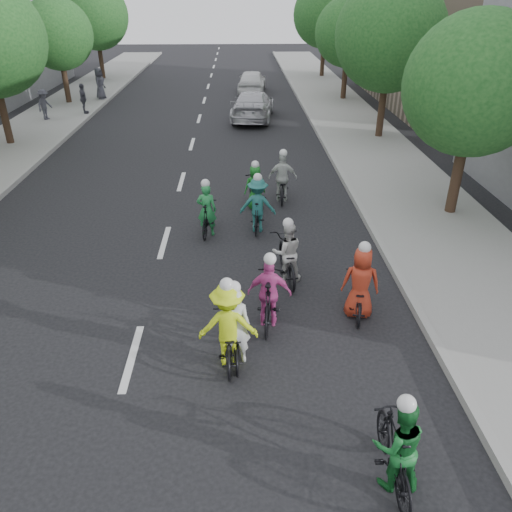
{
  "coord_description": "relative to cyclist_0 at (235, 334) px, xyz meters",
  "views": [
    {
      "loc": [
        2.17,
        -7.71,
        6.41
      ],
      "look_at": [
        2.51,
        2.25,
        1.0
      ],
      "focal_mm": 35.0,
      "sensor_mm": 36.0,
      "label": 1
    }
  ],
  "objects": [
    {
      "name": "ground",
      "position": [
        -2.03,
        0.08,
        -0.58
      ],
      "size": [
        120.0,
        120.0,
        0.0
      ],
      "primitive_type": "plane",
      "color": "black",
      "rests_on": "ground"
    },
    {
      "name": "curb_left",
      "position": [
        -8.08,
        10.08,
        -0.49
      ],
      "size": [
        0.18,
        80.0,
        0.18
      ],
      "primitive_type": "cube",
      "color": "#999993",
      "rests_on": "ground"
    },
    {
      "name": "sidewalk_right",
      "position": [
        5.97,
        10.08,
        -0.5
      ],
      "size": [
        4.0,
        80.0,
        0.15
      ],
      "primitive_type": "cube",
      "color": "gray",
      "rests_on": "ground"
    },
    {
      "name": "curb_right",
      "position": [
        4.02,
        10.08,
        -0.49
      ],
      "size": [
        0.18,
        80.0,
        0.18
      ],
      "primitive_type": "cube",
      "color": "#999993",
      "rests_on": "ground"
    },
    {
      "name": "bldg_se",
      "position": [
        13.97,
        24.08,
        3.42
      ],
      "size": [
        10.0,
        14.0,
        8.0
      ],
      "primitive_type": "cube",
      "color": "gray",
      "rests_on": "ground"
    },
    {
      "name": "tree_l_4",
      "position": [
        -10.23,
        24.08,
        3.39
      ],
      "size": [
        4.0,
        4.0,
        5.97
      ],
      "color": "black",
      "rests_on": "ground"
    },
    {
      "name": "tree_l_5",
      "position": [
        -10.23,
        33.08,
        3.94
      ],
      "size": [
        4.8,
        4.8,
        6.93
      ],
      "color": "black",
      "rests_on": "ground"
    },
    {
      "name": "tree_r_0",
      "position": [
        6.77,
        6.68,
        3.39
      ],
      "size": [
        4.0,
        4.0,
        5.97
      ],
      "color": "black",
      "rests_on": "ground"
    },
    {
      "name": "tree_r_1",
      "position": [
        6.77,
        15.68,
        3.94
      ],
      "size": [
        4.8,
        4.8,
        6.93
      ],
      "color": "black",
      "rests_on": "ground"
    },
    {
      "name": "tree_r_2",
      "position": [
        6.77,
        24.68,
        3.39
      ],
      "size": [
        4.0,
        4.0,
        5.97
      ],
      "color": "black",
      "rests_on": "ground"
    },
    {
      "name": "tree_r_3",
      "position": [
        6.77,
        33.68,
        3.94
      ],
      "size": [
        4.8,
        4.8,
        6.93
      ],
      "color": "black",
      "rests_on": "ground"
    },
    {
      "name": "cyclist_0",
      "position": [
        0.0,
        0.0,
        0.0
      ],
      "size": [
        0.61,
        1.54,
        1.79
      ],
      "rotation": [
        0.0,
        0.0,
        3.19
      ],
      "color": "black",
      "rests_on": "ground"
    },
    {
      "name": "cyclist_1",
      "position": [
        2.29,
        -2.8,
        0.07
      ],
      "size": [
        0.75,
        1.78,
        1.69
      ],
      "rotation": [
        0.0,
        0.0,
        3.13
      ],
      "color": "black",
      "rests_on": "ground"
    },
    {
      "name": "cyclist_2",
      "position": [
        -0.12,
        -0.06,
        0.12
      ],
      "size": [
        1.12,
        1.69,
        1.88
      ],
      "rotation": [
        0.0,
        0.0,
        3.15
      ],
      "color": "black",
      "rests_on": "ground"
    },
    {
      "name": "cyclist_3",
      "position": [
        0.72,
        1.17,
        0.08
      ],
      "size": [
        0.97,
        1.95,
        1.73
      ],
      "rotation": [
        0.0,
        0.0,
        3.01
      ],
      "color": "black",
      "rests_on": "ground"
    },
    {
      "name": "cyclist_4",
      "position": [
        2.69,
        1.43,
        0.05
      ],
      "size": [
        0.89,
        1.71,
        1.81
      ],
      "rotation": [
        0.0,
        0.0,
        2.96
      ],
      "color": "black",
      "rests_on": "ground"
    },
    {
      "name": "cyclist_5",
      "position": [
        -0.82,
        5.64,
        0.02
      ],
      "size": [
        0.64,
        1.66,
        1.69
      ],
      "rotation": [
        0.0,
        0.0,
        3.03
      ],
      "color": "black",
      "rests_on": "ground"
    },
    {
      "name": "cyclist_6",
      "position": [
        1.26,
        3.01,
        0.02
      ],
      "size": [
        0.87,
        2.02,
        1.66
      ],
      "rotation": [
        0.0,
        0.0,
        3.24
      ],
      "color": "black",
      "rests_on": "ground"
    },
    {
      "name": "cyclist_7",
      "position": [
        0.65,
        5.81,
        0.12
      ],
      "size": [
        1.11,
        1.64,
        1.78
      ],
      "rotation": [
        0.0,
        0.0,
        3.03
      ],
      "color": "black",
      "rests_on": "ground"
    },
    {
      "name": "cyclist_8",
      "position": [
        1.57,
        8.15,
        0.03
      ],
      "size": [
        0.99,
        1.79,
        1.78
      ],
      "rotation": [
        0.0,
        0.0,
        3.05
      ],
      "color": "black",
      "rests_on": "ground"
    },
    {
      "name": "cyclist_9",
      "position": [
        0.64,
        7.59,
        0.02
      ],
      "size": [
        0.8,
        1.79,
        1.58
      ],
      "rotation": [
        0.0,
        0.0,
        3.33
      ],
      "color": "black",
      "rests_on": "ground"
    },
    {
      "name": "follow_car_lead",
      "position": [
        0.92,
        19.88,
        0.17
      ],
      "size": [
        2.69,
        5.32,
        1.48
      ],
      "primitive_type": "imported",
      "rotation": [
        0.0,
        0.0,
        3.02
      ],
      "color": "#BDBCC2",
      "rests_on": "ground"
    },
    {
      "name": "follow_car_trail",
      "position": [
        1.08,
        27.63,
        0.16
      ],
      "size": [
        2.15,
        4.48,
        1.48
      ],
      "primitive_type": "imported",
      "rotation": [
        0.0,
        0.0,
        3.05
      ],
      "color": "white",
      "rests_on": "ground"
    },
    {
      "name": "spectator_0",
      "position": [
        -10.06,
        19.55,
        0.34
      ],
      "size": [
        0.85,
        1.12,
        1.54
      ],
      "primitive_type": "imported",
      "rotation": [
        0.0,
        0.0,
        1.25
      ],
      "color": "#45444F",
      "rests_on": "sidewalk_left"
    },
    {
      "name": "spectator_1",
      "position": [
        -8.4,
        20.93,
        0.37
      ],
      "size": [
        0.63,
        1.0,
        1.59
      ],
      "primitive_type": "imported",
      "rotation": [
        0.0,
        0.0,
        1.84
      ],
      "color": "#4A4955",
      "rests_on": "sidewalk_left"
    },
    {
      "name": "spectator_2",
      "position": [
        -8.47,
        25.05,
        0.5
      ],
      "size": [
        0.73,
        0.99,
        1.84
      ],
      "primitive_type": "imported",
      "rotation": [
        0.0,
        0.0,
        1.39
      ],
      "color": "#44444F",
      "rests_on": "sidewalk_left"
    }
  ]
}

